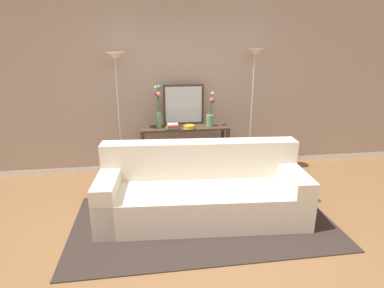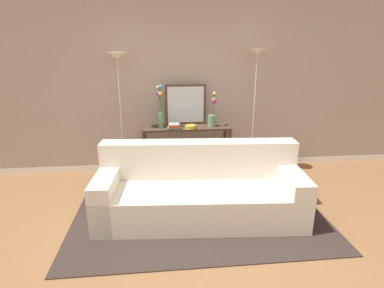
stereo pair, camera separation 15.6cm
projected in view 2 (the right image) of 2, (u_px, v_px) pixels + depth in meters
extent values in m
cube|color=brown|center=(205.00, 248.00, 3.24)|extent=(16.00, 16.00, 0.02)
cube|color=white|center=(186.00, 163.00, 5.43)|extent=(12.00, 0.15, 0.09)
cube|color=tan|center=(185.00, 74.00, 4.97)|extent=(12.00, 0.14, 2.96)
cube|color=#332823|center=(201.00, 222.00, 3.69)|extent=(3.04, 1.62, 0.01)
cube|color=beige|center=(200.00, 202.00, 3.73)|extent=(2.48, 1.05, 0.42)
cube|color=beige|center=(199.00, 159.00, 3.89)|extent=(2.43, 0.43, 0.46)
cube|color=beige|center=(108.00, 197.00, 3.66)|extent=(0.30, 0.90, 0.60)
cube|color=beige|center=(290.00, 194.00, 3.74)|extent=(0.30, 0.90, 0.60)
cube|color=#473323|center=(186.00, 128.00, 4.83)|extent=(1.36, 0.39, 0.03)
cube|color=#473323|center=(187.00, 166.00, 5.02)|extent=(1.25, 0.33, 0.01)
cube|color=#473323|center=(145.00, 157.00, 4.73)|extent=(0.05, 0.05, 0.78)
cube|color=#473323|center=(229.00, 154.00, 4.86)|extent=(0.05, 0.05, 0.78)
cube|color=#473323|center=(146.00, 150.00, 5.05)|extent=(0.05, 0.05, 0.78)
cube|color=#473323|center=(225.00, 147.00, 5.18)|extent=(0.05, 0.05, 0.78)
cylinder|color=#B7B2A8|center=(126.00, 176.00, 4.96)|extent=(0.26, 0.26, 0.02)
cylinder|color=#B7B2A8|center=(122.00, 121.00, 4.68)|extent=(0.02, 0.02, 1.80)
cone|color=silver|center=(117.00, 56.00, 4.40)|extent=(0.28, 0.28, 0.10)
cylinder|color=#B7B2A8|center=(250.00, 171.00, 5.17)|extent=(0.26, 0.26, 0.02)
cylinder|color=#B7B2A8|center=(254.00, 116.00, 4.88)|extent=(0.02, 0.02, 1.85)
cone|color=silver|center=(258.00, 52.00, 4.59)|extent=(0.28, 0.28, 0.10)
cube|color=#473323|center=(186.00, 105.00, 4.88)|extent=(0.64, 0.02, 0.63)
cube|color=silver|center=(186.00, 105.00, 4.87)|extent=(0.57, 0.01, 0.56)
cylinder|color=#669E6B|center=(161.00, 120.00, 4.73)|extent=(0.08, 0.08, 0.24)
cylinder|color=#3D7538|center=(160.00, 103.00, 4.64)|extent=(0.02, 0.01, 0.28)
sphere|color=orange|center=(160.00, 94.00, 4.58)|extent=(0.06, 0.06, 0.06)
cylinder|color=#3D7538|center=(159.00, 103.00, 4.65)|extent=(0.01, 0.03, 0.28)
sphere|color=#5922CD|center=(158.00, 94.00, 4.61)|extent=(0.05, 0.05, 0.05)
cylinder|color=#3D7538|center=(160.00, 100.00, 4.63)|extent=(0.04, 0.03, 0.39)
sphere|color=#44A1C9|center=(160.00, 87.00, 4.55)|extent=(0.05, 0.05, 0.05)
cylinder|color=#3D7538|center=(161.00, 100.00, 4.65)|extent=(0.02, 0.02, 0.38)
sphere|color=#25AFEA|center=(161.00, 87.00, 4.61)|extent=(0.06, 0.06, 0.06)
cylinder|color=#3D7538|center=(159.00, 100.00, 4.65)|extent=(0.03, 0.05, 0.37)
sphere|color=yellow|center=(158.00, 87.00, 4.60)|extent=(0.05, 0.05, 0.05)
cylinder|color=#669E6B|center=(212.00, 121.00, 4.83)|extent=(0.12, 0.12, 0.17)
cylinder|color=#3D7538|center=(213.00, 107.00, 4.78)|extent=(0.01, 0.02, 0.24)
sphere|color=gold|center=(214.00, 100.00, 4.76)|extent=(0.07, 0.07, 0.07)
cylinder|color=#3D7538|center=(213.00, 108.00, 4.76)|extent=(0.02, 0.03, 0.22)
sphere|color=#C21769|center=(214.00, 101.00, 4.72)|extent=(0.06, 0.06, 0.06)
cylinder|color=#3D7538|center=(213.00, 105.00, 4.75)|extent=(0.02, 0.03, 0.33)
sphere|color=blue|center=(215.00, 94.00, 4.70)|extent=(0.06, 0.06, 0.06)
cylinder|color=#3D7538|center=(213.00, 105.00, 4.75)|extent=(0.02, 0.04, 0.33)
sphere|color=gold|center=(215.00, 94.00, 4.69)|extent=(0.06, 0.06, 0.06)
cylinder|color=gold|center=(191.00, 127.00, 4.71)|extent=(0.17, 0.17, 0.05)
torus|color=gold|center=(191.00, 125.00, 4.70)|extent=(0.17, 0.17, 0.01)
cube|color=#1E7075|center=(173.00, 128.00, 4.69)|extent=(0.20, 0.14, 0.02)
cube|color=#B77F33|center=(174.00, 127.00, 4.68)|extent=(0.19, 0.13, 0.02)
cube|color=#BC3328|center=(174.00, 126.00, 4.67)|extent=(0.17, 0.13, 0.02)
cube|color=silver|center=(174.00, 124.00, 4.67)|extent=(0.16, 0.12, 0.02)
cube|color=#1E7075|center=(153.00, 172.00, 5.00)|extent=(0.03, 0.17, 0.12)
cube|color=#6B3360|center=(155.00, 172.00, 5.00)|extent=(0.03, 0.16, 0.12)
cube|color=gold|center=(158.00, 173.00, 5.01)|extent=(0.04, 0.13, 0.10)
cube|color=#B77F33|center=(161.00, 172.00, 5.01)|extent=(0.06, 0.17, 0.13)
cube|color=#236033|center=(164.00, 172.00, 5.01)|extent=(0.05, 0.15, 0.12)
cube|color=#BC3328|center=(167.00, 172.00, 5.02)|extent=(0.03, 0.13, 0.10)
cube|color=navy|center=(170.00, 172.00, 5.02)|extent=(0.05, 0.16, 0.12)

